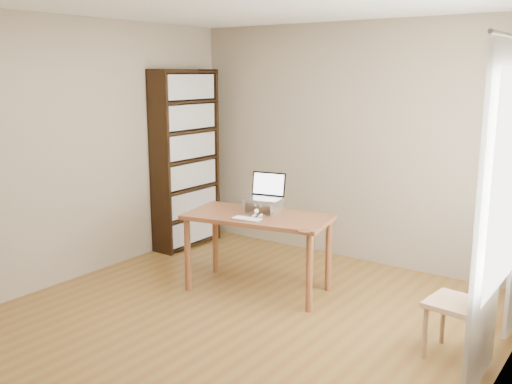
# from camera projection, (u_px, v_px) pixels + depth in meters

# --- Properties ---
(room) EXTENTS (4.04, 4.54, 2.64)m
(room) POSITION_uv_depth(u_px,v_px,m) (230.00, 173.00, 4.42)
(room) COLOR brown
(room) RESTS_ON ground
(bookshelf) EXTENTS (0.30, 0.90, 2.10)m
(bookshelf) POSITION_uv_depth(u_px,v_px,m) (186.00, 160.00, 6.75)
(bookshelf) COLOR black
(bookshelf) RESTS_ON ground
(curtains) EXTENTS (0.03, 1.90, 2.25)m
(curtains) POSITION_uv_depth(u_px,v_px,m) (511.00, 202.00, 4.00)
(curtains) COLOR white
(curtains) RESTS_ON ground
(desk) EXTENTS (1.45, 0.92, 0.75)m
(desk) POSITION_uv_depth(u_px,v_px,m) (258.00, 225.00, 5.38)
(desk) COLOR brown
(desk) RESTS_ON ground
(laptop_stand) EXTENTS (0.32, 0.25, 0.13)m
(laptop_stand) POSITION_uv_depth(u_px,v_px,m) (263.00, 205.00, 5.41)
(laptop_stand) COLOR silver
(laptop_stand) RESTS_ON desk
(laptop) EXTENTS (0.38, 0.34, 0.24)m
(laptop) POSITION_uv_depth(u_px,v_px,m) (267.00, 192.00, 5.44)
(laptop) COLOR silver
(laptop) RESTS_ON laptop_stand
(keyboard) EXTENTS (0.30, 0.15, 0.02)m
(keyboard) POSITION_uv_depth(u_px,v_px,m) (247.00, 219.00, 5.17)
(keyboard) COLOR silver
(keyboard) RESTS_ON desk
(coaster) EXTENTS (0.11, 0.11, 0.01)m
(coaster) POSITION_uv_depth(u_px,v_px,m) (305.00, 231.00, 4.81)
(coaster) COLOR brown
(coaster) RESTS_ON desk
(cat) EXTENTS (0.23, 0.47, 0.14)m
(cat) POSITION_uv_depth(u_px,v_px,m) (265.00, 206.00, 5.44)
(cat) COLOR #4C413C
(cat) RESTS_ON desk
(chair) EXTENTS (0.43, 0.43, 0.88)m
(chair) POSITION_uv_depth(u_px,v_px,m) (467.00, 299.00, 4.08)
(chair) COLOR tan
(chair) RESTS_ON ground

